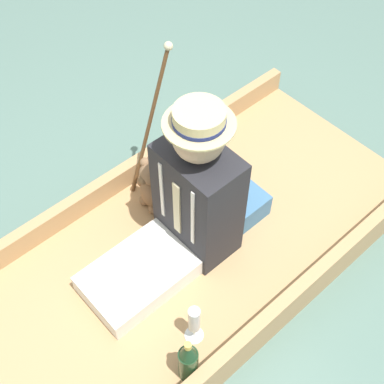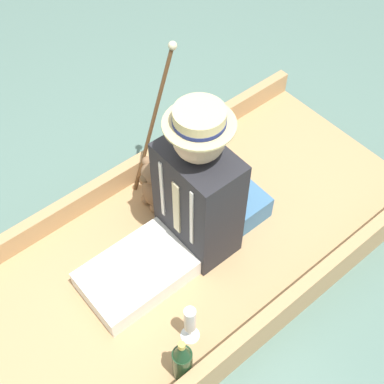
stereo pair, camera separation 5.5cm
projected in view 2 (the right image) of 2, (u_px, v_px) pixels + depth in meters
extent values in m
plane|color=slate|center=(180.00, 266.00, 2.80)|extent=(16.00, 16.00, 0.00)
cube|color=tan|center=(180.00, 260.00, 2.76)|extent=(1.18, 2.64, 0.12)
cube|color=tan|center=(258.00, 328.00, 2.39)|extent=(0.06, 2.64, 0.13)
cube|color=tan|center=(115.00, 181.00, 2.92)|extent=(0.06, 2.64, 0.13)
cube|color=teal|center=(230.00, 199.00, 2.84)|extent=(0.38, 0.26, 0.14)
cube|color=white|center=(136.00, 274.00, 2.58)|extent=(0.35, 0.52, 0.11)
cube|color=#232328|center=(198.00, 200.00, 2.53)|extent=(0.39, 0.25, 0.63)
cube|color=beige|center=(176.00, 209.00, 2.44)|extent=(0.04, 0.01, 0.35)
cube|color=white|center=(192.00, 219.00, 2.36)|extent=(0.02, 0.01, 0.38)
cube|color=white|center=(162.00, 190.00, 2.47)|extent=(0.02, 0.01, 0.38)
sphere|color=tan|center=(199.00, 137.00, 2.19)|extent=(0.23, 0.23, 0.23)
cylinder|color=#CCB77F|center=(199.00, 124.00, 2.14)|extent=(0.30, 0.30, 0.01)
cylinder|color=#CCB77F|center=(199.00, 117.00, 2.11)|extent=(0.22, 0.22, 0.07)
cylinder|color=navy|center=(199.00, 121.00, 2.12)|extent=(0.22, 0.22, 0.02)
ellipsoid|color=#846042|center=(154.00, 191.00, 2.83)|extent=(0.14, 0.12, 0.21)
sphere|color=#846042|center=(153.00, 172.00, 2.71)|extent=(0.12, 0.12, 0.12)
sphere|color=brown|center=(145.00, 178.00, 2.69)|extent=(0.05, 0.05, 0.05)
sphere|color=#846042|center=(157.00, 171.00, 2.65)|extent=(0.05, 0.05, 0.05)
sphere|color=#846042|center=(147.00, 161.00, 2.69)|extent=(0.05, 0.05, 0.05)
cylinder|color=#846042|center=(163.00, 196.00, 2.76)|extent=(0.08, 0.05, 0.09)
cylinder|color=#846042|center=(145.00, 178.00, 2.84)|extent=(0.08, 0.05, 0.09)
sphere|color=#846042|center=(155.00, 208.00, 2.86)|extent=(0.06, 0.06, 0.06)
sphere|color=#846042|center=(147.00, 199.00, 2.90)|extent=(0.06, 0.06, 0.06)
cylinder|color=silver|center=(190.00, 335.00, 2.44)|extent=(0.09, 0.09, 0.01)
cylinder|color=silver|center=(190.00, 331.00, 2.40)|extent=(0.01, 0.01, 0.08)
cylinder|color=silver|center=(190.00, 319.00, 2.31)|extent=(0.05, 0.05, 0.16)
cylinder|color=brown|center=(152.00, 124.00, 2.71)|extent=(0.02, 0.31, 0.82)
sphere|color=beige|center=(173.00, 46.00, 2.45)|extent=(0.04, 0.04, 0.04)
cylinder|color=#19381E|center=(182.00, 364.00, 2.25)|extent=(0.09, 0.09, 0.21)
cone|color=#19381E|center=(182.00, 350.00, 2.14)|extent=(0.08, 0.08, 0.09)
cylinder|color=gold|center=(182.00, 346.00, 2.10)|extent=(0.03, 0.03, 0.03)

